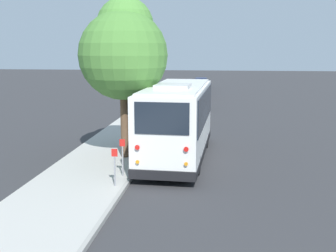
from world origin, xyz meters
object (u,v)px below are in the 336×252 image
parked_sedan_white (185,113)px  parked_sedan_navy (201,83)px  parked_sedan_maroon (196,93)px  parked_sedan_blue (199,87)px  shuttle_bus (178,118)px  sign_post_near (115,167)px  street_tree (124,49)px  parked_sedan_black (191,101)px  sign_post_far (123,157)px

parked_sedan_white → parked_sedan_navy: (26.05, -0.06, -0.02)m
parked_sedan_maroon → parked_sedan_blue: 6.23m
parked_sedan_maroon → parked_sedan_navy: (11.86, -0.09, -0.00)m
shuttle_bus → parked_sedan_blue: 30.40m
shuttle_bus → parked_sedan_maroon: (24.14, 0.46, -1.34)m
shuttle_bus → parked_sedan_white: shuttle_bus is taller
sign_post_near → parked_sedan_white: bearing=-5.5°
parked_sedan_maroon → parked_sedan_white: bearing=179.8°
parked_sedan_white → parked_sedan_navy: size_ratio=1.03×
sign_post_near → street_tree: bearing=7.4°
parked_sedan_blue → parked_sedan_white: bearing=-179.5°
parked_sedan_black → parked_sedan_navy: size_ratio=1.02×
shuttle_bus → parked_sedan_black: size_ratio=2.03×
sign_post_near → parked_sedan_navy: bearing=-2.1°
parked_sedan_white → parked_sedan_blue: parked_sedan_white is taller
shuttle_bus → parked_sedan_blue: bearing=3.0°
parked_sedan_black → sign_post_near: (-21.37, 1.40, 0.25)m
parked_sedan_black → street_tree: 17.74m
sign_post_far → sign_post_near: bearing=180.0°
parked_sedan_navy → street_tree: street_tree is taller
street_tree → parked_sedan_white: bearing=-10.7°
parked_sedan_blue → sign_post_far: (-33.80, 1.48, 0.30)m
parked_sedan_maroon → parked_sedan_black: bearing=179.9°
parked_sedan_black → parked_sedan_blue: (13.69, -0.08, -0.01)m
parked_sedan_maroon → sign_post_near: sign_post_near is taller
shuttle_bus → street_tree: (-0.38, 2.39, 3.10)m
sign_post_far → parked_sedan_navy: bearing=-2.1°
parked_sedan_black → street_tree: bearing=169.9°
parked_sedan_white → parked_sedan_black: parked_sedan_black is taller
parked_sedan_black → sign_post_far: sign_post_far is taller
parked_sedan_blue → sign_post_near: sign_post_near is taller
shuttle_bus → sign_post_far: (-3.43, 1.82, -1.03)m
parked_sedan_maroon → parked_sedan_navy: bearing=-0.8°
sign_post_near → sign_post_far: bearing=0.0°
shuttle_bus → sign_post_near: size_ratio=6.25×
parked_sedan_white → parked_sedan_blue: size_ratio=1.02×
shuttle_bus → parked_sedan_black: bearing=3.8°
parked_sedan_white → sign_post_near: (-14.65, 1.40, 0.25)m
parked_sedan_black → street_tree: size_ratio=0.59×
parked_sedan_navy → sign_post_near: size_ratio=3.01×
parked_sedan_white → street_tree: street_tree is taller
parked_sedan_black → shuttle_bus: bearing=177.9°
shuttle_bus → sign_post_near: bearing=161.1°
parked_sedan_white → street_tree: bearing=174.0°
shuttle_bus → parked_sedan_white: (9.96, 0.42, -1.32)m
parked_sedan_white → parked_sedan_blue: bearing=4.6°
parked_sedan_white → sign_post_far: bearing=178.8°
parked_sedan_white → sign_post_near: sign_post_near is taller
parked_sedan_black → street_tree: street_tree is taller
parked_sedan_navy → sign_post_far: 39.46m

